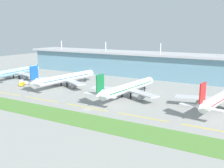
# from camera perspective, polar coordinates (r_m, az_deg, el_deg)

# --- Properties ---
(ground_plane) EXTENTS (600.00, 600.00, 0.00)m
(ground_plane) POSITION_cam_1_polar(r_m,az_deg,el_deg) (148.51, -5.28, -5.38)
(ground_plane) COLOR gray
(terminal_building) EXTENTS (288.00, 34.00, 31.20)m
(terminal_building) POSITION_cam_1_polar(r_m,az_deg,el_deg) (246.49, 10.52, 3.87)
(terminal_building) COLOR #6693A8
(terminal_building) RESTS_ON ground
(airliner_nearest) EXTENTS (48.46, 59.21, 18.90)m
(airliner_nearest) POSITION_cam_1_polar(r_m,az_deg,el_deg) (253.99, -19.38, 2.52)
(airliner_nearest) COLOR #9ED1EA
(airliner_nearest) RESTS_ON ground
(airliner_near_middle) EXTENTS (48.58, 66.63, 18.90)m
(airliner_near_middle) POSITION_cam_1_polar(r_m,az_deg,el_deg) (208.93, -9.83, 1.22)
(airliner_near_middle) COLOR white
(airliner_near_middle) RESTS_ON ground
(airliner_center) EXTENTS (48.64, 66.45, 18.90)m
(airliner_center) POSITION_cam_1_polar(r_m,az_deg,el_deg) (171.89, 3.33, -0.82)
(airliner_center) COLOR silver
(airliner_center) RESTS_ON ground
(airliner_far_middle) EXTENTS (48.25, 64.65, 18.90)m
(airliner_far_middle) POSITION_cam_1_polar(r_m,az_deg,el_deg) (158.56, 21.96, -2.68)
(airliner_far_middle) COLOR white
(airliner_far_middle) RESTS_ON ground
(taxiway_stripe_west) EXTENTS (28.00, 0.70, 0.04)m
(taxiway_stripe_west) POSITION_cam_1_polar(r_m,az_deg,el_deg) (199.44, -21.48, -1.79)
(taxiway_stripe_west) COLOR yellow
(taxiway_stripe_west) RESTS_ON ground
(taxiway_stripe_mid_west) EXTENTS (28.00, 0.70, 0.04)m
(taxiway_stripe_mid_west) POSITION_cam_1_polar(r_m,az_deg,el_deg) (174.36, -14.56, -3.17)
(taxiway_stripe_mid_west) COLOR yellow
(taxiway_stripe_mid_west) RESTS_ON ground
(taxiway_stripe_centre) EXTENTS (28.00, 0.70, 0.04)m
(taxiway_stripe_centre) POSITION_cam_1_polar(r_m,az_deg,el_deg) (152.76, -5.47, -4.90)
(taxiway_stripe_centre) COLOR yellow
(taxiway_stripe_centre) RESTS_ON ground
(taxiway_stripe_mid_east) EXTENTS (28.00, 0.70, 0.04)m
(taxiway_stripe_mid_east) POSITION_cam_1_polar(r_m,az_deg,el_deg) (136.33, 6.26, -6.94)
(taxiway_stripe_mid_east) COLOR yellow
(taxiway_stripe_mid_east) RESTS_ON ground
(taxiway_stripe_east) EXTENTS (28.00, 0.70, 0.04)m
(taxiway_stripe_east) POSITION_cam_1_polar(r_m,az_deg,el_deg) (127.06, 20.52, -9.00)
(taxiway_stripe_east) COLOR yellow
(taxiway_stripe_east) RESTS_ON ground
(grass_verge) EXTENTS (300.00, 18.00, 0.10)m
(grass_verge) POSITION_cam_1_polar(r_m,az_deg,el_deg) (137.15, -9.00, -6.89)
(grass_verge) COLOR #518438
(grass_verge) RESTS_ON ground
(baggage_cart) EXTENTS (3.81, 3.83, 2.48)m
(baggage_cart) POSITION_cam_1_polar(r_m,az_deg,el_deg) (225.45, -17.56, 0.25)
(baggage_cart) COLOR silver
(baggage_cart) RESTS_ON ground
(fuel_truck) EXTENTS (6.14, 7.44, 4.95)m
(fuel_truck) POSITION_cam_1_polar(r_m,az_deg,el_deg) (220.76, -18.45, 0.23)
(fuel_truck) COLOR gold
(fuel_truck) RESTS_ON ground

